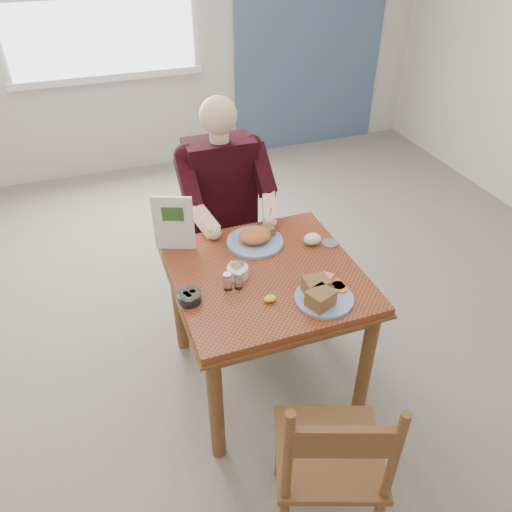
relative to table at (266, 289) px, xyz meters
name	(u,v)px	position (x,y,z in m)	size (l,w,h in m)	color
floor	(265,374)	(0.00, 0.00, -0.64)	(6.00, 6.00, 0.00)	#70655B
wall_back	(146,16)	(0.00, 3.00, 0.76)	(5.50, 5.50, 0.00)	beige
accent_panel	(313,5)	(1.60, 2.98, 0.76)	(1.60, 0.02, 2.80)	#445A7F
lemon_wedge	(270,299)	(-0.06, -0.21, 0.13)	(0.06, 0.04, 0.03)	yellow
napkin	(312,239)	(0.32, 0.15, 0.14)	(0.09, 0.08, 0.06)	white
metal_dish	(330,243)	(0.40, 0.11, 0.12)	(0.09, 0.09, 0.01)	silver
table	(266,289)	(0.00, 0.00, 0.00)	(0.92, 0.92, 0.75)	brown
chair_far	(222,234)	(0.00, 0.80, -0.16)	(0.42, 0.42, 0.95)	brown
chair_near	(330,461)	(-0.06, -0.87, -0.16)	(0.54, 0.54, 0.95)	brown
diner	(224,195)	(0.00, 0.71, 0.17)	(0.53, 0.56, 1.39)	gray
near_plate	(321,294)	(0.16, -0.28, 0.15)	(0.33, 0.33, 0.09)	white
far_plate	(256,238)	(0.04, 0.26, 0.14)	(0.35, 0.35, 0.08)	white
caddy	(238,271)	(-0.14, 0.02, 0.14)	(0.13, 0.13, 0.08)	white
shakers	(233,281)	(-0.19, -0.07, 0.16)	(0.10, 0.05, 0.09)	white
creamer	(189,297)	(-0.41, -0.09, 0.14)	(0.14, 0.14, 0.05)	white
menu	(173,223)	(-0.37, 0.35, 0.27)	(0.20, 0.09, 0.31)	white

